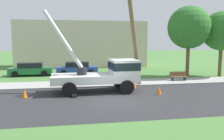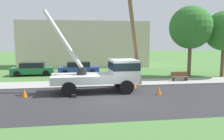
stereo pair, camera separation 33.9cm
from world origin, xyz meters
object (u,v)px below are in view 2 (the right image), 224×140
(parked_sedan_green, at_px, (33,69))
(traffic_cone_ahead, at_px, (159,90))
(utility_truck, at_px, (106,73))
(park_bench, at_px, (180,77))
(traffic_cone_curbside, at_px, (134,84))
(roadside_tree_far, at_px, (224,31))
(leaning_utility_pole, at_px, (134,31))
(traffic_cone_behind, at_px, (24,93))
(parked_sedan_blue, at_px, (79,68))
(roadside_tree_near, at_px, (191,28))

(parked_sedan_green, bearing_deg, traffic_cone_ahead, -45.53)
(utility_truck, bearing_deg, park_bench, 23.49)
(traffic_cone_curbside, height_order, park_bench, park_bench)
(traffic_cone_ahead, xyz_separation_m, park_bench, (3.63, 4.63, 0.18))
(parked_sedan_green, xyz_separation_m, roadside_tree_far, (19.63, -3.77, 3.99))
(roadside_tree_far, bearing_deg, leaning_utility_pole, -157.62)
(traffic_cone_behind, height_order, parked_sedan_blue, parked_sedan_blue)
(parked_sedan_blue, bearing_deg, traffic_cone_curbside, -62.14)
(leaning_utility_pole, distance_m, parked_sedan_green, 12.76)
(parked_sedan_blue, distance_m, roadside_tree_near, 12.56)
(parked_sedan_green, bearing_deg, parked_sedan_blue, 0.52)
(utility_truck, height_order, roadside_tree_far, roadside_tree_far)
(park_bench, xyz_separation_m, roadside_tree_far, (5.63, 2.16, 4.24))
(parked_sedan_blue, bearing_deg, roadside_tree_far, -14.52)
(traffic_cone_ahead, distance_m, roadside_tree_far, 12.30)
(traffic_cone_behind, bearing_deg, park_bench, 17.73)
(traffic_cone_curbside, bearing_deg, parked_sedan_green, 138.57)
(traffic_cone_behind, relative_size, park_bench, 0.35)
(traffic_cone_behind, xyz_separation_m, roadside_tree_near, (14.89, 6.57, 4.76))
(traffic_cone_behind, xyz_separation_m, traffic_cone_curbside, (7.95, 1.89, 0.00))
(roadside_tree_far, bearing_deg, roadside_tree_near, 174.59)
(parked_sedan_blue, bearing_deg, traffic_cone_behind, -109.86)
(traffic_cone_behind, relative_size, parked_sedan_green, 0.13)
(utility_truck, bearing_deg, traffic_cone_ahead, -23.39)
(traffic_cone_ahead, bearing_deg, roadside_tree_far, 36.27)
(traffic_cone_curbside, xyz_separation_m, parked_sedan_blue, (-4.32, 8.17, 0.43))
(utility_truck, relative_size, parked_sedan_green, 1.54)
(utility_truck, relative_size, roadside_tree_far, 1.01)
(parked_sedan_blue, distance_m, roadside_tree_far, 15.74)
(leaning_utility_pole, distance_m, roadside_tree_near, 8.45)
(roadside_tree_near, bearing_deg, parked_sedan_blue, 162.78)
(traffic_cone_behind, bearing_deg, roadside_tree_far, 18.75)
(leaning_utility_pole, bearing_deg, roadside_tree_near, 33.54)
(utility_truck, xyz_separation_m, roadside_tree_far, (12.78, 5.27, 3.30))
(traffic_cone_curbside, bearing_deg, roadside_tree_far, 22.65)
(parked_sedan_green, bearing_deg, roadside_tree_near, -12.04)
(leaning_utility_pole, bearing_deg, traffic_cone_behind, -166.36)
(utility_truck, height_order, traffic_cone_ahead, utility_truck)
(utility_truck, distance_m, roadside_tree_far, 14.21)
(traffic_cone_behind, relative_size, parked_sedan_blue, 0.13)
(traffic_cone_behind, bearing_deg, parked_sedan_blue, 70.14)
(utility_truck, distance_m, traffic_cone_behind, 5.79)
(parked_sedan_blue, relative_size, roadside_tree_near, 0.61)
(roadside_tree_near, height_order, roadside_tree_far, roadside_tree_near)
(traffic_cone_ahead, xyz_separation_m, roadside_tree_near, (5.77, 7.12, 4.76))
(parked_sedan_green, height_order, roadside_tree_far, roadside_tree_far)
(utility_truck, distance_m, traffic_cone_ahead, 4.00)
(utility_truck, distance_m, parked_sedan_blue, 9.32)
(leaning_utility_pole, bearing_deg, park_bench, 23.93)
(utility_truck, bearing_deg, parked_sedan_blue, 102.20)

